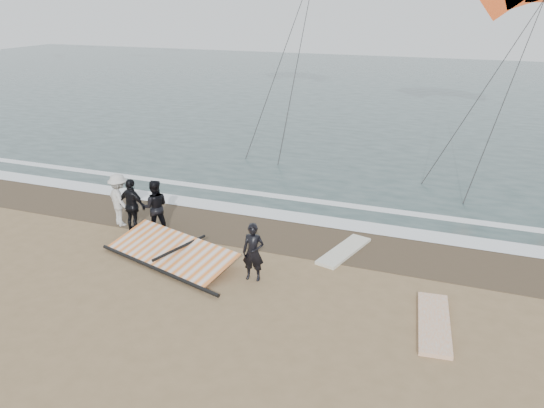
% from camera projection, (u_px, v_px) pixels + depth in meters
% --- Properties ---
extents(ground, '(120.00, 120.00, 0.00)m').
position_uv_depth(ground, '(255.00, 313.00, 12.60)').
color(ground, '#8C704C').
rests_on(ground, ground).
extents(sea, '(120.00, 54.00, 0.02)m').
position_uv_depth(sea, '(415.00, 93.00, 41.37)').
color(sea, '#233838').
rests_on(sea, ground).
extents(wet_sand, '(120.00, 2.80, 0.01)m').
position_uv_depth(wet_sand, '(310.00, 238.00, 16.52)').
color(wet_sand, '#4C3D2B').
rests_on(wet_sand, ground).
extents(foam_near, '(120.00, 0.90, 0.01)m').
position_uv_depth(foam_near, '(322.00, 221.00, 17.74)').
color(foam_near, white).
rests_on(foam_near, sea).
extents(foam_far, '(120.00, 0.45, 0.01)m').
position_uv_depth(foam_far, '(334.00, 204.00, 19.22)').
color(foam_far, white).
rests_on(foam_far, sea).
extents(man_main, '(0.62, 0.44, 1.59)m').
position_uv_depth(man_main, '(253.00, 252.00, 13.85)').
color(man_main, black).
rests_on(man_main, ground).
extents(board_white, '(0.97, 2.56, 0.10)m').
position_uv_depth(board_white, '(434.00, 323.00, 12.14)').
color(board_white, silver).
rests_on(board_white, ground).
extents(board_cream, '(1.20, 2.38, 0.10)m').
position_uv_depth(board_cream, '(344.00, 251.00, 15.59)').
color(board_cream, beige).
rests_on(board_cream, ground).
extents(trio_cluster, '(2.59, 1.16, 1.76)m').
position_uv_depth(trio_cluster, '(134.00, 204.00, 16.88)').
color(trio_cluster, black).
rests_on(trio_cluster, ground).
extents(sail_rig, '(4.42, 2.80, 0.51)m').
position_uv_depth(sail_rig, '(172.00, 252.00, 15.21)').
color(sail_rig, black).
rests_on(sail_rig, ground).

